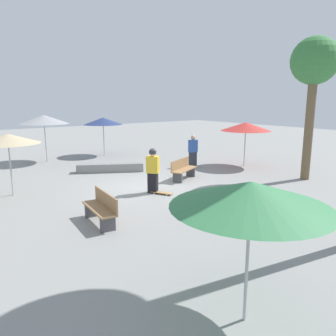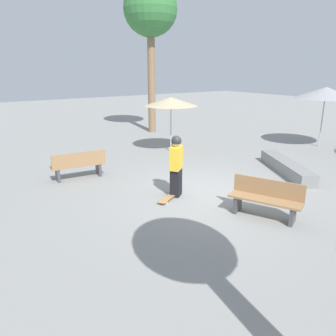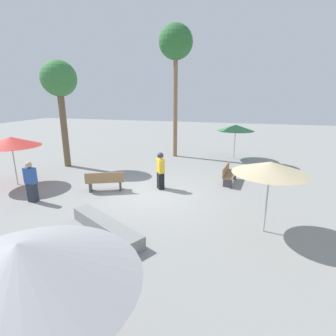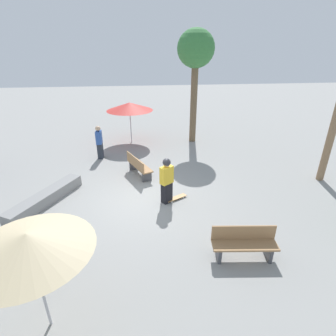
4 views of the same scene
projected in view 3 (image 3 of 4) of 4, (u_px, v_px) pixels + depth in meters
ground_plane at (149, 194)px, 10.82m from camera, size 60.00×60.00×0.00m
skater_main at (161, 169)px, 11.22m from camera, size 0.49×0.45×1.62m
skateboard at (160, 184)px, 11.80m from camera, size 0.80×0.55×0.07m
concrete_ledge at (106, 227)px, 7.73m from camera, size 1.92×2.90×0.39m
bench_near at (105, 181)px, 11.06m from camera, size 1.05×1.64×0.85m
bench_far at (229, 174)px, 12.10m from camera, size 1.64×0.61×0.85m
shade_umbrella_tan at (270, 168)px, 7.34m from camera, size 2.11×2.11×2.16m
shade_umbrella_green at (236, 128)px, 16.26m from camera, size 2.32×2.32×2.17m
shade_umbrella_red at (11, 142)px, 11.46m from camera, size 2.47×2.47×2.19m
shade_umbrella_grey at (20, 264)px, 2.71m from camera, size 2.55×2.55×2.50m
palm_tree_left at (59, 82)px, 13.88m from camera, size 1.87×1.87×5.73m
palm_tree_right at (176, 45)px, 15.72m from camera, size 2.06×2.06×8.05m
bystander_watching at (31, 182)px, 9.88m from camera, size 0.26×0.44×1.58m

